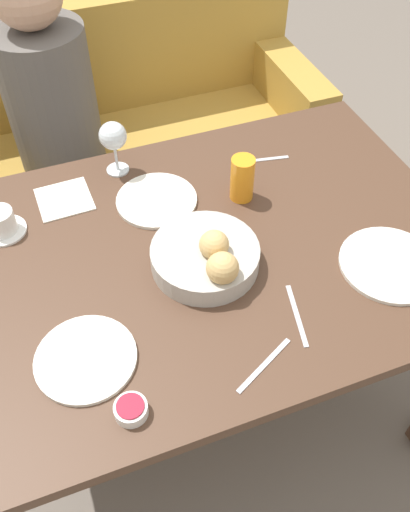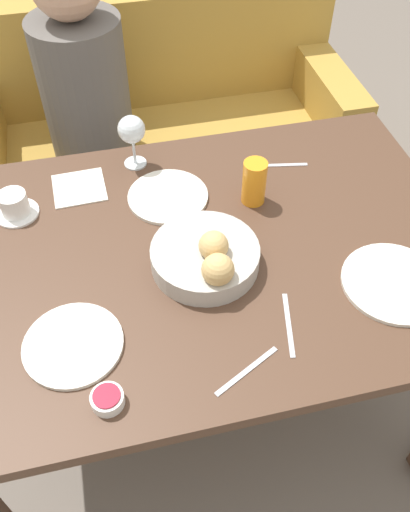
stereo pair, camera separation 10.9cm
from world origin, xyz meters
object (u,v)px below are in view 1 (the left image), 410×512
bread_basket (207,257)px  plate_far_center (157,200)px  plate_near_left (86,359)px  plate_near_right (390,264)px  juice_glass (242,179)px  knife_silver (297,315)px  spoon_coffee (267,159)px  coffee_cup (1,223)px  couch (128,145)px  jam_bowl_berry (131,409)px  napkin (64,199)px  seated_person (61,141)px  fork_silver (264,365)px  wine_glass (113,138)px

bread_basket → plate_far_center: 0.27m
plate_near_left → plate_near_right: size_ratio=0.88×
juice_glass → knife_silver: juice_glass is taller
plate_near_left → spoon_coffee: size_ratio=1.70×
juice_glass → coffee_cup: juice_glass is taller
coffee_cup → knife_silver: coffee_cup is taller
couch → coffee_cup: size_ratio=13.50×
plate_near_right → plate_near_left: bearing=179.9°
couch → jam_bowl_berry: size_ratio=23.12×
plate_near_right → coffee_cup: (-0.85, 0.44, 0.02)m
plate_near_left → napkin: bearing=84.2°
plate_near_right → jam_bowl_berry: jam_bowl_berry is taller
seated_person → coffee_cup: bearing=-108.0°
plate_near_left → coffee_cup: coffee_cup is taller
seated_person → plate_far_center: seated_person is taller
plate_near_right → plate_far_center: size_ratio=1.12×
couch → knife_silver: couch is taller
plate_near_right → fork_silver: size_ratio=1.58×
juice_glass → jam_bowl_berry: 0.67m
couch → seated_person: bearing=-151.3°
plate_near_left → plate_far_center: (0.28, 0.41, 0.00)m
plate_near_left → juice_glass: bearing=35.1°
coffee_cup → napkin: 0.18m
couch → jam_bowl_berry: (-0.33, -1.42, 0.46)m
seated_person → plate_far_center: 0.77m
plate_near_right → juice_glass: size_ratio=1.95×
couch → seated_person: (-0.28, -0.15, 0.20)m
plate_near_right → coffee_cup: coffee_cup is taller
couch → juice_glass: 1.06m
plate_near_left → spoon_coffee: bearing=36.6°
plate_near_right → juice_glass: bearing=123.8°
bread_basket → juice_glass: juice_glass is taller
jam_bowl_berry → napkin: (-0.01, 0.65, -0.01)m
plate_far_center → fork_silver: 0.56m
couch → plate_far_center: 0.98m
plate_far_center → spoon_coffee: plate_far_center is taller
plate_near_left → plate_far_center: size_ratio=0.99×
bread_basket → plate_far_center: bread_basket is taller
seated_person → juice_glass: size_ratio=9.38×
couch → seated_person: seated_person is taller
juice_glass → spoon_coffee: size_ratio=0.99×
seated_person → plate_near_left: 1.15m
napkin → plate_near_right: bearing=-36.5°
juice_glass → knife_silver: 0.41m
plate_near_right → napkin: size_ratio=1.69×
knife_silver → bread_basket: bearing=123.8°
juice_glass → wine_glass: bearing=141.7°
coffee_cup → fork_silver: coffee_cup is taller
napkin → plate_far_center: bearing=-22.1°
wine_glass → jam_bowl_berry: wine_glass is taller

